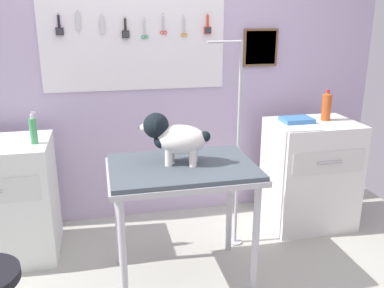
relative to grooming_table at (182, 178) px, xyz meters
The scene contains 8 objects.
rear_wall_panel 1.11m from the grooming_table, 93.57° to the left, with size 4.00×0.11×2.30m.
grooming_table is the anchor object (origin of this frame).
grooming_arm 0.59m from the grooming_table, 35.90° to the left, with size 0.30×0.11×1.54m.
dog 0.27m from the grooming_table, 135.95° to the left, with size 0.43×0.29×0.32m.
cabinet_right 1.33m from the grooming_table, 24.10° to the left, with size 0.68×0.54×0.88m.
spray_bottle_short 1.08m from the grooming_table, 151.96° to the left, with size 0.05×0.05×0.22m.
soda_bottle 1.45m from the grooming_table, 23.63° to the left, with size 0.07×0.07×0.25m.
supply_tray 1.21m from the grooming_table, 28.42° to the left, with size 0.24×0.18×0.04m.
Camera 1 is at (-0.41, -2.11, 1.70)m, focal length 38.59 mm.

